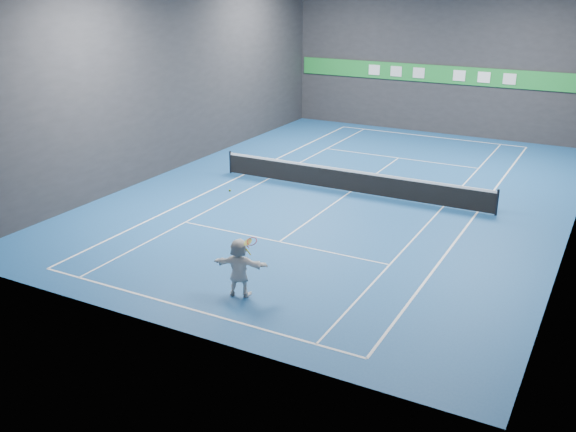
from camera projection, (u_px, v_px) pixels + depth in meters
The scene contains 18 objects.
ground at pixel (350, 192), 27.98m from camera, with size 26.00×26.00×0.00m, color #184C89.
wall_back at pixel (441, 56), 37.15m from camera, with size 18.00×0.10×9.00m, color #262629.
wall_front at pixel (148, 164), 15.67m from camera, with size 18.00×0.10×9.00m, color #262629.
wall_left at pixel (178, 74), 30.40m from camera, with size 0.10×26.00×9.00m, color #262629.
baseline_near at pixel (186, 308), 18.15m from camera, with size 10.98×0.08×0.01m, color white.
baseline_far at pixel (429, 136), 37.80m from camera, with size 10.98×0.08×0.01m, color white.
sideline_doubles_left at pixel (243, 175), 30.41m from camera, with size 0.08×23.78×0.01m, color white.
sideline_doubles_right at pixel (477, 212), 25.54m from camera, with size 0.08×23.78×0.01m, color white.
sideline_singles_left at pixel (269, 179), 29.80m from camera, with size 0.06×23.78×0.01m, color white.
sideline_singles_right at pixel (443, 207), 26.15m from camera, with size 0.06×23.78×0.01m, color white.
service_line_near at pixel (279, 242), 22.69m from camera, with size 8.23×0.06×0.01m, color white.
service_line_far at pixel (398, 158), 33.26m from camera, with size 8.23×0.06×0.01m, color white.
center_service_line at pixel (350, 192), 27.97m from camera, with size 0.06×12.80×0.01m, color white.
player at pixel (239, 267), 18.58m from camera, with size 1.64×0.52×1.77m, color silver.
tennis_ball at pixel (230, 191), 18.05m from camera, with size 0.07×0.07×0.07m, color #B3DA24.
tennis_net at pixel (351, 180), 27.79m from camera, with size 12.50×0.10×1.07m.
sponsor_banner at pixel (439, 74), 37.44m from camera, with size 17.64×0.11×1.00m.
tennis_racket at pixel (251, 243), 18.16m from camera, with size 0.52×0.38×0.58m.
Camera 1 is at (10.17, -24.71, 8.76)m, focal length 40.00 mm.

